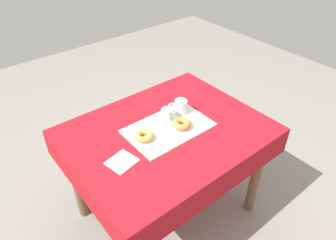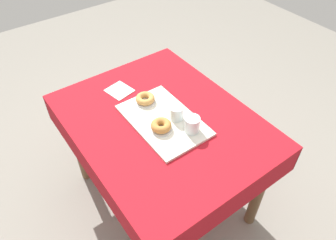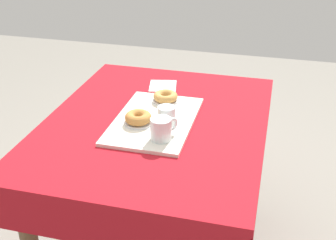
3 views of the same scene
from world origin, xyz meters
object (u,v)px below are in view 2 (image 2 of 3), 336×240
(paper_napkin, at_px, (119,91))
(tea_mug_left, at_px, (192,124))
(donut_plate_left, at_px, (145,101))
(sugar_donut_left, at_px, (145,99))
(donut_plate_right, at_px, (161,129))
(serving_tray, at_px, (164,120))
(dining_table, at_px, (162,134))
(sugar_donut_right, at_px, (161,125))
(water_glass_near, at_px, (177,113))

(paper_napkin, bearing_deg, tea_mug_left, 14.54)
(donut_plate_left, relative_size, sugar_donut_left, 1.06)
(sugar_donut_left, relative_size, donut_plate_right, 0.95)
(serving_tray, distance_m, paper_napkin, 0.36)
(serving_tray, bearing_deg, sugar_donut_left, -177.56)
(dining_table, relative_size, paper_napkin, 8.21)
(donut_plate_left, relative_size, donut_plate_right, 1.00)
(sugar_donut_left, height_order, donut_plate_right, sugar_donut_left)
(dining_table, height_order, serving_tray, serving_tray)
(donut_plate_right, bearing_deg, sugar_donut_left, 167.75)
(donut_plate_left, distance_m, sugar_donut_right, 0.23)
(sugar_donut_left, height_order, paper_napkin, sugar_donut_left)
(dining_table, height_order, water_glass_near, water_glass_near)
(dining_table, relative_size, water_glass_near, 14.61)
(tea_mug_left, relative_size, paper_napkin, 0.79)
(donut_plate_right, relative_size, sugar_donut_right, 1.06)
(sugar_donut_right, bearing_deg, water_glass_near, 99.21)
(serving_tray, bearing_deg, dining_table, -160.28)
(donut_plate_left, bearing_deg, sugar_donut_right, -12.25)
(tea_mug_left, bearing_deg, paper_napkin, -165.46)
(water_glass_near, distance_m, paper_napkin, 0.41)
(serving_tray, height_order, paper_napkin, serving_tray)
(sugar_donut_right, bearing_deg, sugar_donut_left, 167.75)
(donut_plate_left, bearing_deg, tea_mug_left, 12.58)
(dining_table, relative_size, donut_plate_left, 10.10)
(water_glass_near, height_order, sugar_donut_left, water_glass_near)
(donut_plate_right, xyz_separation_m, sugar_donut_right, (0.00, 0.00, 0.02))
(sugar_donut_right, bearing_deg, donut_plate_left, 167.75)
(serving_tray, relative_size, water_glass_near, 6.27)
(serving_tray, xyz_separation_m, water_glass_near, (0.04, 0.05, 0.04))
(donut_plate_left, height_order, paper_napkin, donut_plate_left)
(sugar_donut_right, xyz_separation_m, paper_napkin, (-0.41, -0.01, -0.04))
(water_glass_near, relative_size, sugar_donut_left, 0.73)
(tea_mug_left, xyz_separation_m, paper_napkin, (-0.50, -0.13, -0.05))
(tea_mug_left, height_order, sugar_donut_left, tea_mug_left)
(donut_plate_left, xyz_separation_m, sugar_donut_left, (0.00, 0.00, 0.02))
(dining_table, relative_size, donut_plate_right, 10.10)
(serving_tray, relative_size, sugar_donut_right, 4.58)
(tea_mug_left, bearing_deg, donut_plate_left, -167.42)
(serving_tray, xyz_separation_m, donut_plate_right, (0.05, -0.06, 0.01))
(serving_tray, xyz_separation_m, paper_napkin, (-0.35, -0.07, -0.00))
(donut_plate_left, height_order, sugar_donut_right, sugar_donut_right)
(serving_tray, xyz_separation_m, donut_plate_left, (-0.17, -0.01, 0.01))
(sugar_donut_left, xyz_separation_m, paper_napkin, (-0.18, -0.06, -0.03))
(donut_plate_left, distance_m, donut_plate_right, 0.23)
(tea_mug_left, height_order, sugar_donut_right, tea_mug_left)
(tea_mug_left, relative_size, water_glass_near, 1.41)
(donut_plate_left, xyz_separation_m, sugar_donut_right, (0.22, -0.05, 0.02))
(tea_mug_left, xyz_separation_m, sugar_donut_left, (-0.32, -0.07, -0.02))
(serving_tray, height_order, donut_plate_left, donut_plate_left)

